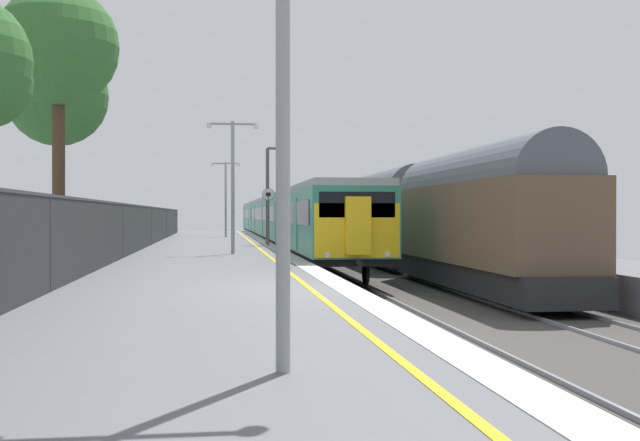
{
  "coord_description": "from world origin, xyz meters",
  "views": [
    {
      "loc": [
        -2.24,
        -15.47,
        1.51
      ],
      "look_at": [
        1.32,
        10.81,
        1.31
      ],
      "focal_mm": 43.08,
      "sensor_mm": 36.0,
      "label": 1
    }
  ],
  "objects_px": {
    "freight_train_adjacent_track": "(360,215)",
    "speed_limit_sign": "(268,209)",
    "commuter_train_at_platform": "(278,218)",
    "background_tree_centre": "(59,99)",
    "signal_gantry": "(273,184)",
    "platform_lamp_mid": "(233,175)",
    "platform_lamp_far": "(226,192)",
    "background_tree_left": "(59,51)",
    "platform_lamp_near": "(283,69)"
  },
  "relations": [
    {
      "from": "commuter_train_at_platform",
      "to": "platform_lamp_far",
      "type": "xyz_separation_m",
      "value": [
        -3.7,
        -2.31,
        1.75
      ]
    },
    {
      "from": "speed_limit_sign",
      "to": "platform_lamp_mid",
      "type": "bearing_deg",
      "value": -104.38
    },
    {
      "from": "platform_lamp_mid",
      "to": "background_tree_left",
      "type": "height_order",
      "value": "background_tree_left"
    },
    {
      "from": "speed_limit_sign",
      "to": "platform_lamp_near",
      "type": "distance_m",
      "value": 29.66
    },
    {
      "from": "signal_gantry",
      "to": "freight_train_adjacent_track",
      "type": "bearing_deg",
      "value": 43.06
    },
    {
      "from": "signal_gantry",
      "to": "platform_lamp_far",
      "type": "bearing_deg",
      "value": 99.66
    },
    {
      "from": "signal_gantry",
      "to": "speed_limit_sign",
      "type": "bearing_deg",
      "value": -100.43
    },
    {
      "from": "background_tree_left",
      "to": "speed_limit_sign",
      "type": "bearing_deg",
      "value": 60.45
    },
    {
      "from": "commuter_train_at_platform",
      "to": "speed_limit_sign",
      "type": "distance_m",
      "value": 17.54
    },
    {
      "from": "platform_lamp_near",
      "to": "background_tree_centre",
      "type": "relative_size",
      "value": 0.58
    },
    {
      "from": "commuter_train_at_platform",
      "to": "freight_train_adjacent_track",
      "type": "distance_m",
      "value": 11.04
    },
    {
      "from": "speed_limit_sign",
      "to": "platform_lamp_far",
      "type": "distance_m",
      "value": 15.29
    },
    {
      "from": "platform_lamp_far",
      "to": "speed_limit_sign",
      "type": "bearing_deg",
      "value": -83.01
    },
    {
      "from": "platform_lamp_far",
      "to": "background_tree_centre",
      "type": "relative_size",
      "value": 0.61
    },
    {
      "from": "commuter_train_at_platform",
      "to": "platform_lamp_mid",
      "type": "xyz_separation_m",
      "value": [
        -3.7,
        -24.66,
        1.78
      ]
    },
    {
      "from": "signal_gantry",
      "to": "background_tree_left",
      "type": "relative_size",
      "value": 0.58
    },
    {
      "from": "commuter_train_at_platform",
      "to": "freight_train_adjacent_track",
      "type": "relative_size",
      "value": 1.16
    },
    {
      "from": "background_tree_centre",
      "to": "platform_lamp_far",
      "type": "bearing_deg",
      "value": 71.03
    },
    {
      "from": "commuter_train_at_platform",
      "to": "signal_gantry",
      "type": "height_order",
      "value": "signal_gantry"
    },
    {
      "from": "speed_limit_sign",
      "to": "background_tree_left",
      "type": "xyz_separation_m",
      "value": [
        -7.22,
        -12.74,
        4.72
      ]
    },
    {
      "from": "platform_lamp_near",
      "to": "signal_gantry",
      "type": "bearing_deg",
      "value": 85.97
    },
    {
      "from": "signal_gantry",
      "to": "platform_lamp_near",
      "type": "height_order",
      "value": "signal_gantry"
    },
    {
      "from": "platform_lamp_far",
      "to": "platform_lamp_near",
      "type": "bearing_deg",
      "value": -90.0
    },
    {
      "from": "platform_lamp_mid",
      "to": "background_tree_left",
      "type": "xyz_separation_m",
      "value": [
        -5.37,
        -5.51,
        3.45
      ]
    },
    {
      "from": "freight_train_adjacent_track",
      "to": "speed_limit_sign",
      "type": "height_order",
      "value": "freight_train_adjacent_track"
    },
    {
      "from": "signal_gantry",
      "to": "background_tree_centre",
      "type": "relative_size",
      "value": 0.59
    },
    {
      "from": "background_tree_centre",
      "to": "background_tree_left",
      "type": "bearing_deg",
      "value": -79.04
    },
    {
      "from": "signal_gantry",
      "to": "platform_lamp_mid",
      "type": "height_order",
      "value": "platform_lamp_mid"
    },
    {
      "from": "signal_gantry",
      "to": "platform_lamp_near",
      "type": "xyz_separation_m",
      "value": [
        -2.23,
        -31.62,
        -0.18
      ]
    },
    {
      "from": "speed_limit_sign",
      "to": "signal_gantry",
      "type": "bearing_deg",
      "value": 79.57
    },
    {
      "from": "platform_lamp_far",
      "to": "commuter_train_at_platform",
      "type": "bearing_deg",
      "value": 32.0
    },
    {
      "from": "commuter_train_at_platform",
      "to": "platform_lamp_near",
      "type": "xyz_separation_m",
      "value": [
        -3.7,
        -47.02,
        1.64
      ]
    },
    {
      "from": "commuter_train_at_platform",
      "to": "background_tree_centre",
      "type": "relative_size",
      "value": 7.5
    },
    {
      "from": "platform_lamp_mid",
      "to": "platform_lamp_far",
      "type": "xyz_separation_m",
      "value": [
        0.0,
        22.35,
        -0.02
      ]
    },
    {
      "from": "freight_train_adjacent_track",
      "to": "platform_lamp_near",
      "type": "relative_size",
      "value": 11.15
    },
    {
      "from": "background_tree_left",
      "to": "background_tree_centre",
      "type": "relative_size",
      "value": 1.02
    },
    {
      "from": "freight_train_adjacent_track",
      "to": "background_tree_centre",
      "type": "relative_size",
      "value": 6.48
    },
    {
      "from": "commuter_train_at_platform",
      "to": "signal_gantry",
      "type": "distance_m",
      "value": 15.58
    },
    {
      "from": "background_tree_centre",
      "to": "freight_train_adjacent_track",
      "type": "bearing_deg",
      "value": 39.57
    },
    {
      "from": "freight_train_adjacent_track",
      "to": "signal_gantry",
      "type": "relative_size",
      "value": 10.94
    },
    {
      "from": "commuter_train_at_platform",
      "to": "background_tree_left",
      "type": "xyz_separation_m",
      "value": [
        -9.07,
        -30.17,
        5.22
      ]
    },
    {
      "from": "freight_train_adjacent_track",
      "to": "speed_limit_sign",
      "type": "relative_size",
      "value": 19.42
    },
    {
      "from": "signal_gantry",
      "to": "platform_lamp_mid",
      "type": "distance_m",
      "value": 9.53
    },
    {
      "from": "freight_train_adjacent_track",
      "to": "platform_lamp_far",
      "type": "height_order",
      "value": "platform_lamp_far"
    },
    {
      "from": "commuter_train_at_platform",
      "to": "platform_lamp_near",
      "type": "relative_size",
      "value": 12.91
    },
    {
      "from": "signal_gantry",
      "to": "background_tree_centre",
      "type": "distance_m",
      "value": 11.86
    },
    {
      "from": "signal_gantry",
      "to": "speed_limit_sign",
      "type": "height_order",
      "value": "signal_gantry"
    },
    {
      "from": "speed_limit_sign",
      "to": "background_tree_left",
      "type": "bearing_deg",
      "value": -119.55
    },
    {
      "from": "platform_lamp_far",
      "to": "background_tree_left",
      "type": "distance_m",
      "value": 28.58
    },
    {
      "from": "platform_lamp_near",
      "to": "background_tree_left",
      "type": "relative_size",
      "value": 0.57
    }
  ]
}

